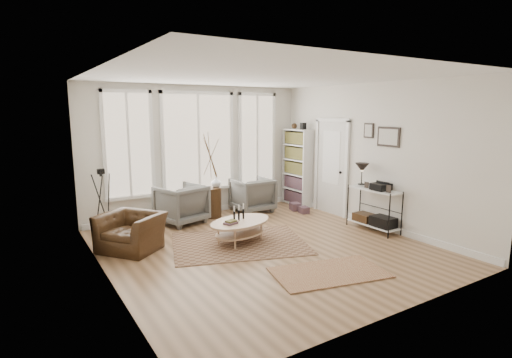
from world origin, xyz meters
TOP-DOWN VIEW (x-y plane):
  - room at (0.02, 0.03)m, footprint 5.50×5.54m
  - bay_window at (0.00, 2.71)m, footprint 4.14×0.12m
  - door at (2.57, 1.15)m, footprint 0.09×1.06m
  - bookcase at (2.44, 2.23)m, footprint 0.31×0.85m
  - low_shelf at (2.38, -0.30)m, footprint 0.38×1.08m
  - wall_art at (2.58, -0.27)m, footprint 0.04×0.88m
  - rug_main at (-0.28, 0.39)m, footprint 2.76×2.40m
  - rug_runner at (0.18, -1.45)m, footprint 1.81×1.26m
  - coffee_table at (-0.23, 0.45)m, footprint 1.45×1.15m
  - armchair_left at (-0.66, 2.20)m, footprint 1.09×1.11m
  - armchair_right at (1.14, 2.26)m, footprint 0.86×0.88m
  - side_table at (0.10, 2.32)m, footprint 0.44×0.44m
  - vase at (0.23, 2.33)m, footprint 0.27×0.27m
  - accent_chair at (-2.00, 1.10)m, footprint 1.28×1.26m
  - tripod_camera at (-2.25, 2.01)m, footprint 0.46×0.46m
  - book_stack_near at (2.05, 1.80)m, footprint 0.28×0.32m
  - book_stack_far at (2.05, 1.46)m, footprint 0.22×0.27m

SIDE VIEW (x-z plane):
  - rug_main at x=-0.28m, z-range 0.00..0.01m
  - rug_runner at x=0.18m, z-range 0.01..0.02m
  - book_stack_far at x=2.05m, z-range 0.00..0.15m
  - book_stack_near at x=2.05m, z-range 0.00..0.17m
  - coffee_table at x=-0.23m, z-range 0.02..0.60m
  - accent_chair at x=-2.00m, z-range 0.00..0.63m
  - armchair_right at x=1.14m, z-range 0.00..0.79m
  - armchair_left at x=-0.66m, z-range 0.00..0.82m
  - low_shelf at x=2.38m, z-range -0.14..1.16m
  - tripod_camera at x=-2.25m, z-range -0.05..1.25m
  - vase at x=0.23m, z-range 0.66..0.89m
  - side_table at x=0.10m, z-range -0.04..1.82m
  - bookcase at x=2.44m, z-range -0.07..1.99m
  - door at x=2.57m, z-range 0.01..2.23m
  - room at x=0.02m, z-range -0.02..2.88m
  - bay_window at x=0.00m, z-range 0.49..2.73m
  - wall_art at x=2.58m, z-range 1.66..2.10m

